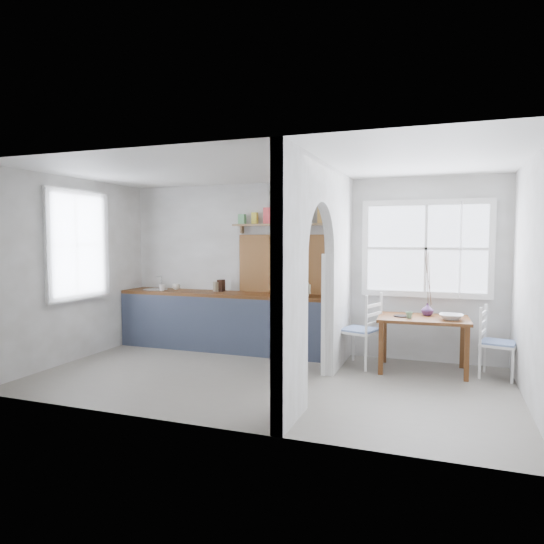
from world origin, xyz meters
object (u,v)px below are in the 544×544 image
(chair_left, at_px, (359,329))
(chair_right, at_px, (498,342))
(kettle, at_px, (304,288))
(dining_table, at_px, (423,344))
(vase, at_px, (427,309))

(chair_left, bearing_deg, chair_right, 109.62)
(chair_right, bearing_deg, kettle, 98.18)
(chair_right, distance_m, kettle, 2.65)
(dining_table, relative_size, kettle, 4.91)
(chair_left, relative_size, chair_right, 1.13)
(dining_table, distance_m, vase, 0.47)
(kettle, height_order, vase, kettle)
(chair_left, distance_m, kettle, 1.02)
(chair_right, bearing_deg, dining_table, 102.98)
(dining_table, distance_m, kettle, 1.82)
(chair_left, xyz_separation_m, kettle, (-0.85, 0.23, 0.51))
(chair_left, height_order, chair_right, chair_left)
(dining_table, bearing_deg, chair_right, -2.63)
(chair_right, height_order, vase, chair_right)
(chair_left, xyz_separation_m, vase, (0.87, 0.19, 0.29))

